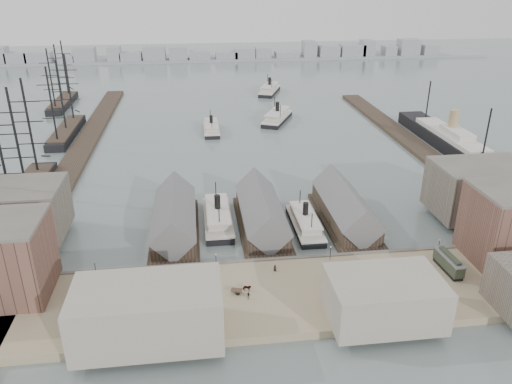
{
  "coord_description": "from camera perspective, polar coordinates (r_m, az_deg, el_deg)",
  "views": [
    {
      "loc": [
        -18.61,
        -116.74,
        71.48
      ],
      "look_at": [
        0.0,
        30.0,
        6.0
      ],
      "focal_mm": 35.0,
      "sensor_mm": 36.0,
      "label": 1
    }
  ],
  "objects": [
    {
      "name": "pedestrian_2",
      "position": [
        126.61,
        -11.34,
        -9.49
      ],
      "size": [
        0.91,
        1.2,
        1.65
      ],
      "primitive_type": "imported",
      "rotation": [
        0.0,
        0.0,
        4.41
      ],
      "color": "black",
      "rests_on": "quay"
    },
    {
      "name": "ferry_shed_west",
      "position": [
        149.58,
        -9.3,
        -3.0
      ],
      "size": [
        14.0,
        42.0,
        12.6
      ],
      "color": "#2D231C",
      "rests_on": "ground"
    },
    {
      "name": "lamp_post_far_e",
      "position": [
        143.34,
        20.21,
        -5.5
      ],
      "size": [
        0.44,
        0.44,
        3.92
      ],
      "color": "black",
      "rests_on": "quay"
    },
    {
      "name": "tram",
      "position": [
        136.21,
        21.15,
        -7.6
      ],
      "size": [
        3.5,
        11.29,
        3.97
      ],
      "rotation": [
        0.0,
        0.0,
        0.05
      ],
      "color": "black",
      "rests_on": "quay"
    },
    {
      "name": "quay",
      "position": [
        121.13,
        3.04,
        -11.74
      ],
      "size": [
        180.0,
        30.0,
        2.0
      ],
      "primitive_type": "cube",
      "color": "gray",
      "rests_on": "ground"
    },
    {
      "name": "seawall",
      "position": [
        133.16,
        1.93,
        -8.02
      ],
      "size": [
        180.0,
        1.2,
        2.3
      ],
      "primitive_type": "cube",
      "color": "#59544C",
      "rests_on": "ground"
    },
    {
      "name": "lamp_post_near_e",
      "position": [
        132.78,
        8.52,
        -6.6
      ],
      "size": [
        0.44,
        0.44,
        3.92
      ],
      "color": "black",
      "rests_on": "quay"
    },
    {
      "name": "ground",
      "position": [
        138.14,
        1.58,
        -7.29
      ],
      "size": [
        900.0,
        900.0,
        0.0
      ],
      "primitive_type": "plane",
      "color": "slate",
      "rests_on": "ground"
    },
    {
      "name": "sailing_ship_far",
      "position": [
        314.0,
        -21.23,
        9.59
      ],
      "size": [
        8.45,
        46.97,
        34.76
      ],
      "color": "black",
      "rests_on": "ground"
    },
    {
      "name": "pedestrian_4",
      "position": [
        127.56,
        2.18,
        -8.68
      ],
      "size": [
        0.94,
        0.7,
        1.75
      ],
      "primitive_type": "imported",
      "rotation": [
        0.0,
        0.0,
        6.1
      ],
      "color": "black",
      "rests_on": "quay"
    },
    {
      "name": "far_shore",
      "position": [
        456.21,
        -5.26,
        15.27
      ],
      "size": [
        500.0,
        40.0,
        15.72
      ],
      "color": "gray",
      "rests_on": "ground"
    },
    {
      "name": "ferry_shed_east",
      "position": [
        155.92,
        10.14,
        -1.91
      ],
      "size": [
        14.0,
        42.0,
        12.6
      ],
      "color": "#2D231C",
      "rests_on": "ground"
    },
    {
      "name": "horse_cart_left",
      "position": [
        127.64,
        -18.98,
        -10.18
      ],
      "size": [
        4.34,
        3.95,
        1.44
      ],
      "rotation": [
        0.0,
        0.0,
        0.87
      ],
      "color": "black",
      "rests_on": "quay"
    },
    {
      "name": "warehouse_west_back",
      "position": [
        157.15,
        -25.63,
        -2.06
      ],
      "size": [
        26.0,
        20.0,
        14.0
      ],
      "primitive_type": "cube",
      "color": "#60564C",
      "rests_on": "west_land"
    },
    {
      "name": "pedestrian_3",
      "position": [
        117.79,
        -0.88,
        -11.74
      ],
      "size": [
        1.11,
        0.63,
        1.78
      ],
      "primitive_type": "imported",
      "rotation": [
        0.0,
        0.0,
        6.09
      ],
      "color": "black",
      "rests_on": "quay"
    },
    {
      "name": "east_wharf",
      "position": [
        238.89,
        17.08,
        5.6
      ],
      "size": [
        10.0,
        180.0,
        1.6
      ],
      "primitive_type": "cube",
      "color": "#2D231C",
      "rests_on": "ground"
    },
    {
      "name": "ferry_open_near",
      "position": [
        244.88,
        -5.11,
        7.31
      ],
      "size": [
        7.56,
        24.65,
        8.78
      ],
      "rotation": [
        0.0,
        0.0,
        -0.01
      ],
      "color": "black",
      "rests_on": "ground"
    },
    {
      "name": "pedestrian_5",
      "position": [
        124.9,
        7.54,
        -9.72
      ],
      "size": [
        0.67,
        0.56,
        1.6
      ],
      "primitive_type": "imported",
      "rotation": [
        0.0,
        0.0,
        3.39
      ],
      "color": "black",
      "rests_on": "quay"
    },
    {
      "name": "pedestrian_0",
      "position": [
        124.74,
        -17.02,
        -10.67
      ],
      "size": [
        0.8,
        0.71,
        1.83
      ],
      "primitive_type": "imported",
      "rotation": [
        0.0,
        0.0,
        0.4
      ],
      "color": "black",
      "rests_on": "quay"
    },
    {
      "name": "street_bldg_west",
      "position": [
        106.49,
        -12.24,
        -13.36
      ],
      "size": [
        30.0,
        16.0,
        12.0
      ],
      "primitive_type": "cube",
      "color": "gray",
      "rests_on": "quay"
    },
    {
      "name": "pedestrian_1",
      "position": [
        119.57,
        -13.39,
        -11.93
      ],
      "size": [
        0.98,
        0.93,
        1.61
      ],
      "primitive_type": "imported",
      "rotation": [
        0.0,
        0.0,
        2.59
      ],
      "color": "black",
      "rests_on": "quay"
    },
    {
      "name": "ocean_steamer",
      "position": [
        235.02,
        21.32,
        5.47
      ],
      "size": [
        11.91,
        87.07,
        17.41
      ],
      "color": "black",
      "rests_on": "ground"
    },
    {
      "name": "street_bldg_center",
      "position": [
        113.26,
        14.43,
        -11.7
      ],
      "size": [
        24.0,
        16.0,
        10.0
      ],
      "primitive_type": "cube",
      "color": "gray",
      "rests_on": "quay"
    },
    {
      "name": "horse_cart_center",
      "position": [
        120.0,
        -1.35,
        -11.01
      ],
      "size": [
        5.07,
        2.42,
        1.73
      ],
      "rotation": [
        0.0,
        0.0,
        1.31
      ],
      "color": "black",
      "rests_on": "quay"
    },
    {
      "name": "horse_cart_right",
      "position": [
        124.6,
        15.08,
        -10.54
      ],
      "size": [
        4.74,
        2.75,
        1.43
      ],
      "rotation": [
        0.0,
        0.0,
        1.88
      ],
      "color": "black",
      "rests_on": "quay"
    },
    {
      "name": "ferry_open_mid",
      "position": [
        261.98,
        2.44,
        8.6
      ],
      "size": [
        21.0,
        31.39,
        10.84
      ],
      "rotation": [
        0.0,
        0.0,
        -0.43
      ],
      "color": "black",
      "rests_on": "ground"
    },
    {
      "name": "ferry_docked_west",
      "position": [
        154.32,
        -4.38,
        -2.81
      ],
      "size": [
        8.45,
        28.17,
        10.06
      ],
      "color": "black",
      "rests_on": "ground"
    },
    {
      "name": "warehouse_east_back",
      "position": [
        169.4,
        24.16,
        0.22
      ],
      "size": [
        28.0,
        20.0,
        15.0
      ],
      "primitive_type": "cube",
      "color": "#60564C",
      "rests_on": "east_land"
    },
    {
      "name": "lamp_post_far_w",
      "position": [
        131.13,
        -17.94,
        -8.03
      ],
      "size": [
        0.44,
        0.44,
        3.92
      ],
      "color": "black",
      "rests_on": "quay"
    },
    {
      "name": "ferry_open_far",
      "position": [
        325.94,
        1.56,
        11.65
      ],
      "size": [
        18.62,
        30.91,
        10.59
      ],
      "rotation": [
        0.0,
        0.0,
        -0.35
      ],
      "color": "black",
      "rests_on": "ground"
    },
    {
      "name": "sailing_ship_near",
      "position": [
        182.6,
        -25.36,
        -0.65
      ],
      "size": [
        9.27,
        63.86,
        38.11
      ],
      "color": "black",
      "rests_on": "ground"
    },
    {
      "name": "pedestrian_8",
      "position": [
        132.99,
        18.11,
        -8.51
      ],
      "size": [
        1.03,
        1.04,
        1.77
      ],
      "primitive_type": "imported",
      "rotation": [
        0.0,
        0.0,
        0.79
      ],
      "color": "black",
      "rests_on": "quay"
    },
    {
      "name": "ferry_shed_center",
      "position": [
        150.55,
        0.63,
        -2.48
      ],
      "size": [
        14.0,
        42.0,
        12.6
      ],
      "color": "#2D231C",
      "rests_on": "ground"
    },
    {
      "name": "pedestrian_6",
      "position": [
        130.3,
        11.95,
        -8.51
      ],
      "size": [
        1.0,
        0.97,
        1.62
      ],
      "primitive_type": "imported",
      "rotation": [
        0.0,
        0.0,
        3.8
      ],
      "color": "black",
      "rests_on": "quay"
    },
    {
      "name": "west_wharf",
      "position": [
        233.26,
        -19.16,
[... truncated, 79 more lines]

